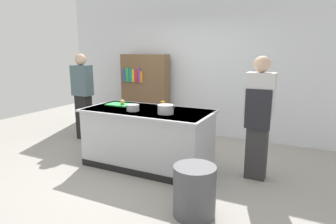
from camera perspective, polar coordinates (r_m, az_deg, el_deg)
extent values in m
plane|color=#9E9991|center=(4.71, -3.87, -10.34)|extent=(10.00, 10.00, 0.00)
cube|color=silver|center=(6.27, 5.72, 9.34)|extent=(6.40, 0.12, 3.00)
cube|color=#B7BABF|center=(4.56, -3.95, -5.10)|extent=(1.90, 0.90, 0.90)
cube|color=#B7BABF|center=(4.45, -4.03, 0.25)|extent=(1.98, 0.98, 0.03)
cube|color=black|center=(4.34, -6.95, -11.73)|extent=(1.90, 0.01, 0.10)
cube|color=green|center=(4.88, -9.46, 1.47)|extent=(0.40, 0.28, 0.02)
sphere|color=tan|center=(4.80, -8.93, 1.95)|extent=(0.08, 0.08, 0.08)
cylinder|color=#B7BABF|center=(4.15, -0.48, 0.53)|extent=(0.23, 0.23, 0.13)
cube|color=black|center=(4.20, -2.07, 1.30)|extent=(0.04, 0.02, 0.01)
cube|color=black|center=(4.08, 1.16, 1.00)|extent=(0.04, 0.02, 0.01)
cylinder|color=#B7BABF|center=(4.38, -6.91, 0.84)|extent=(0.19, 0.19, 0.10)
cylinder|color=yellow|center=(4.60, -1.03, 1.50)|extent=(0.07, 0.07, 0.10)
cylinder|color=#4C4C51|center=(3.31, 5.20, -15.13)|extent=(0.47, 0.47, 0.57)
cube|color=#303030|center=(4.30, 17.00, -6.68)|extent=(0.28, 0.20, 0.90)
cube|color=silver|center=(4.13, 17.64, 3.23)|extent=(0.38, 0.24, 0.60)
sphere|color=#D3AA8C|center=(4.09, 18.01, 8.91)|extent=(0.22, 0.22, 0.22)
cube|color=#232328|center=(4.04, 17.20, 0.47)|extent=(0.34, 0.02, 0.54)
cube|color=black|center=(6.18, -16.11, -0.97)|extent=(0.28, 0.20, 0.90)
cube|color=#485D63|center=(6.06, -16.53, 5.96)|extent=(0.38, 0.24, 0.60)
sphere|color=#D3AA8C|center=(6.03, -16.76, 9.83)|extent=(0.22, 0.22, 0.22)
cube|color=brown|center=(6.54, -4.50, 3.75)|extent=(1.10, 0.28, 1.70)
cube|color=#3351B7|center=(6.60, -8.58, 7.16)|extent=(0.06, 0.03, 0.28)
cube|color=green|center=(6.55, -7.98, 7.24)|extent=(0.09, 0.03, 0.30)
cube|color=teal|center=(6.50, -7.33, 7.19)|extent=(0.06, 0.03, 0.30)
cube|color=yellow|center=(6.47, -6.83, 7.11)|extent=(0.06, 0.03, 0.28)
cube|color=red|center=(6.43, -6.26, 7.01)|extent=(0.07, 0.03, 0.27)
cube|color=purple|center=(6.38, -5.70, 7.22)|extent=(0.06, 0.03, 0.31)
cube|color=orange|center=(6.36, -5.23, 6.86)|extent=(0.05, 0.03, 0.24)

